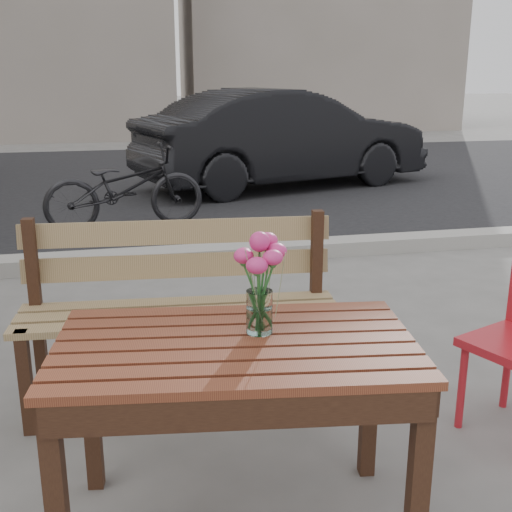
# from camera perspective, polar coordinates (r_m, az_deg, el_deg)

# --- Properties ---
(ground) EXTENTS (80.00, 80.00, 0.00)m
(ground) POSITION_cam_1_polar(r_m,az_deg,el_deg) (2.48, -0.24, -20.51)
(ground) COLOR #5E5C5A
(ground) RESTS_ON ground
(street) EXTENTS (30.00, 8.12, 0.12)m
(street) POSITION_cam_1_polar(r_m,az_deg,el_deg) (7.17, -8.85, 4.21)
(street) COLOR black
(street) RESTS_ON ground
(main_table) EXTENTS (1.19, 0.79, 0.68)m
(main_table) POSITION_cam_1_polar(r_m,az_deg,el_deg) (2.03, -1.81, -10.49)
(main_table) COLOR #5B2617
(main_table) RESTS_ON ground
(main_bench) EXTENTS (1.45, 0.54, 0.88)m
(main_bench) POSITION_cam_1_polar(r_m,az_deg,el_deg) (2.93, -6.83, -2.90)
(main_bench) COLOR olive
(main_bench) RESTS_ON ground
(main_vase) EXTENTS (0.18, 0.18, 0.33)m
(main_vase) POSITION_cam_1_polar(r_m,az_deg,el_deg) (1.98, 0.31, -1.33)
(main_vase) COLOR white
(main_vase) RESTS_ON main_table
(parked_car) EXTENTS (4.09, 2.39, 1.27)m
(parked_car) POSITION_cam_1_polar(r_m,az_deg,el_deg) (8.58, 2.42, 10.41)
(parked_car) COLOR black
(parked_car) RESTS_ON ground
(bicycle) EXTENTS (1.61, 0.79, 0.81)m
(bicycle) POSITION_cam_1_polar(r_m,az_deg,el_deg) (6.35, -11.61, 5.98)
(bicycle) COLOR black
(bicycle) RESTS_ON ground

